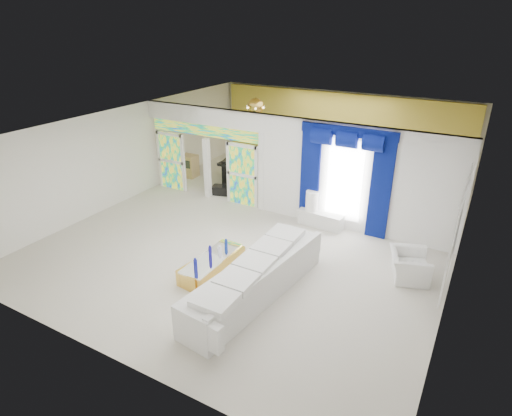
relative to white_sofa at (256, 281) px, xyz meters
The scene contains 22 objects.
floor 3.44m from the white_sofa, 113.85° to the left, with size 12.00×12.00×0.00m, color #B7AF9E.
dividing_wall 4.35m from the white_sofa, 79.49° to the left, with size 5.70×0.18×3.00m, color white.
dividing_header 6.36m from the white_sofa, 135.71° to the left, with size 4.30×0.18×0.55m, color white.
stained_panel_left 7.03m from the white_sofa, 143.88° to the left, with size 0.95×0.04×2.00m, color #994C3F.
stained_panel_right 5.03m from the white_sofa, 124.22° to the left, with size 0.95×0.04×2.00m, color #994C3F.
stained_transom 6.20m from the white_sofa, 135.71° to the left, with size 4.00×0.05×0.35m, color #994C3F.
window_pane 4.20m from the white_sofa, 82.70° to the left, with size 1.00×0.02×2.30m, color white.
blue_drape_left 4.15m from the white_sofa, 96.90° to the left, with size 0.55×0.10×2.80m, color #040A4B.
blue_drape_right 4.40m from the white_sofa, 69.24° to the left, with size 0.55×0.10×2.80m, color #040A4B.
blue_pelmet 4.71m from the white_sofa, 82.64° to the left, with size 2.60×0.12×0.25m, color #040A4B.
wall_mirror 4.31m from the white_sofa, 30.91° to the left, with size 0.04×2.70×1.90m, color white.
gold_curtains 9.20m from the white_sofa, 98.71° to the left, with size 9.70×0.12×2.90m, color gold.
white_sofa is the anchor object (origin of this frame).
coffee_table 1.40m from the white_sofa, 167.47° to the left, with size 0.59×1.78×0.40m, color gold.
console_table 3.87m from the white_sofa, 90.48° to the left, with size 1.31×0.41×0.44m, color silver.
table_lamp 3.90m from the white_sofa, 94.91° to the left, with size 0.36×0.36×0.58m, color silver.
armchair 3.59m from the white_sofa, 40.90° to the left, with size 0.98×0.85×0.64m, color silver.
grand_piano 7.17m from the white_sofa, 121.26° to the left, with size 1.46×1.92×0.97m, color black.
piano_bench 5.86m from the white_sofa, 129.41° to the left, with size 0.92×0.36×0.31m, color black.
tv_console 8.00m from the white_sofa, 137.61° to the left, with size 0.57×0.52×0.83m, color tan.
chandelier 7.83m from the white_sofa, 119.43° to the left, with size 0.60×0.60×0.60m, color gold.
decanters 1.40m from the white_sofa, 167.85° to the left, with size 0.16×1.26×0.28m.
Camera 1 is at (5.13, -9.82, 5.54)m, focal length 29.91 mm.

